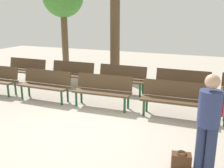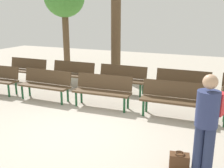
# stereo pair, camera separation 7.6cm
# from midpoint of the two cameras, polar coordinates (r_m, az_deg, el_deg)

# --- Properties ---
(ground_plane) EXTENTS (24.02, 24.02, 0.00)m
(ground_plane) POSITION_cam_midpoint_polar(r_m,az_deg,el_deg) (5.88, -8.03, -9.99)
(ground_plane) COLOR #B2A899
(bench_r0_c1) EXTENTS (1.60, 0.48, 0.87)m
(bench_r0_c1) POSITION_cam_midpoint_polar(r_m,az_deg,el_deg) (7.90, -14.75, 0.17)
(bench_r0_c1) COLOR #4C3823
(bench_r0_c1) RESTS_ON ground_plane
(bench_r0_c2) EXTENTS (1.62, 0.55, 0.87)m
(bench_r0_c2) POSITION_cam_midpoint_polar(r_m,az_deg,el_deg) (7.06, -2.35, -1.11)
(bench_r0_c2) COLOR #4C3823
(bench_r0_c2) RESTS_ON ground_plane
(bench_r0_c3) EXTENTS (1.61, 0.53, 0.87)m
(bench_r0_c3) POSITION_cam_midpoint_polar(r_m,az_deg,el_deg) (6.55, 13.21, -2.82)
(bench_r0_c3) COLOR #4C3823
(bench_r0_c3) RESTS_ON ground_plane
(bench_r1_c0) EXTENTS (1.60, 0.49, 0.87)m
(bench_r1_c0) POSITION_cam_midpoint_polar(r_m,az_deg,el_deg) (10.17, -18.69, 3.17)
(bench_r1_c0) COLOR #4C3823
(bench_r1_c0) RESTS_ON ground_plane
(bench_r1_c1) EXTENTS (1.61, 0.50, 0.87)m
(bench_r1_c1) POSITION_cam_midpoint_polar(r_m,az_deg,el_deg) (9.13, -9.13, 2.48)
(bench_r1_c1) COLOR #4C3823
(bench_r1_c1) RESTS_ON ground_plane
(bench_r1_c2) EXTENTS (1.60, 0.49, 0.87)m
(bench_r1_c2) POSITION_cam_midpoint_polar(r_m,az_deg,el_deg) (8.36, 1.83, 1.50)
(bench_r1_c2) COLOR #4C3823
(bench_r1_c2) RESTS_ON ground_plane
(bench_r1_c3) EXTENTS (1.60, 0.50, 0.87)m
(bench_r1_c3) POSITION_cam_midpoint_polar(r_m,az_deg,el_deg) (7.94, 14.90, 0.24)
(bench_r1_c3) COLOR #4C3823
(bench_r1_c3) RESTS_ON ground_plane
(tree_1) EXTENTS (0.39, 0.39, 3.47)m
(tree_1) POSITION_cam_midpoint_polar(r_m,az_deg,el_deg) (10.50, 0.44, 11.11)
(tree_1) COLOR brown
(tree_1) RESTS_ON ground_plane
(visitor_with_backpack) EXTENTS (0.47, 0.59, 1.65)m
(visitor_with_backpack) POSITION_cam_midpoint_polar(r_m,az_deg,el_deg) (4.22, 20.18, -7.35)
(visitor_with_backpack) COLOR navy
(visitor_with_backpack) RESTS_ON ground_plane
(handbag) EXTENTS (0.35, 0.23, 0.29)m
(handbag) POSITION_cam_midpoint_polar(r_m,az_deg,el_deg) (4.61, 14.52, -16.04)
(handbag) COLOR #4C2D19
(handbag) RESTS_ON ground_plane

